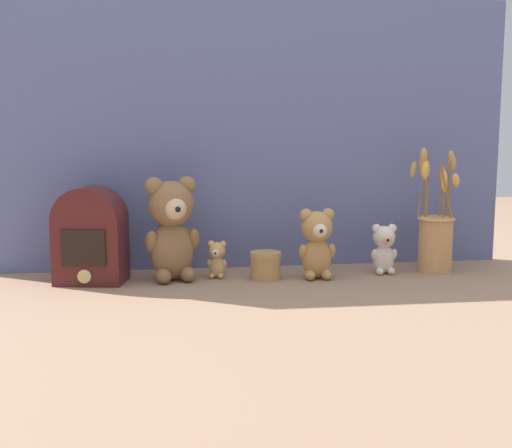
# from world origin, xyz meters

# --- Properties ---
(ground_plane) EXTENTS (4.00, 4.00, 0.00)m
(ground_plane) POSITION_xyz_m (0.00, 0.00, 0.00)
(ground_plane) COLOR #8E7056
(backdrop_wall) EXTENTS (1.53, 0.02, 0.78)m
(backdrop_wall) POSITION_xyz_m (0.00, 0.17, 0.39)
(backdrop_wall) COLOR slate
(backdrop_wall) RESTS_ON ground
(teddy_bear_large) EXTENTS (0.16, 0.14, 0.28)m
(teddy_bear_large) POSITION_xyz_m (-0.23, 0.02, 0.15)
(teddy_bear_large) COLOR olive
(teddy_bear_large) RESTS_ON ground
(teddy_bear_medium) EXTENTS (0.10, 0.10, 0.19)m
(teddy_bear_medium) POSITION_xyz_m (0.16, -0.01, 0.10)
(teddy_bear_medium) COLOR tan
(teddy_bear_medium) RESTS_ON ground
(teddy_bear_small) EXTENTS (0.08, 0.07, 0.14)m
(teddy_bear_small) POSITION_xyz_m (0.36, 0.02, 0.07)
(teddy_bear_small) COLOR beige
(teddy_bear_small) RESTS_ON ground
(teddy_bear_tiny) EXTENTS (0.06, 0.05, 0.10)m
(teddy_bear_tiny) POSITION_xyz_m (-0.11, 0.03, 0.05)
(teddy_bear_tiny) COLOR tan
(teddy_bear_tiny) RESTS_ON ground
(flower_vase) EXTENTS (0.13, 0.14, 0.35)m
(flower_vase) POSITION_xyz_m (0.51, 0.02, 0.11)
(flower_vase) COLOR tan
(flower_vase) RESTS_ON ground
(vintage_radio) EXTENTS (0.19, 0.15, 0.25)m
(vintage_radio) POSITION_xyz_m (-0.44, 0.02, 0.13)
(vintage_radio) COLOR #4C1919
(vintage_radio) RESTS_ON ground
(decorative_tin_tall) EXTENTS (0.09, 0.09, 0.07)m
(decorative_tin_tall) POSITION_xyz_m (0.02, -0.00, 0.04)
(decorative_tin_tall) COLOR tan
(decorative_tin_tall) RESTS_ON ground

